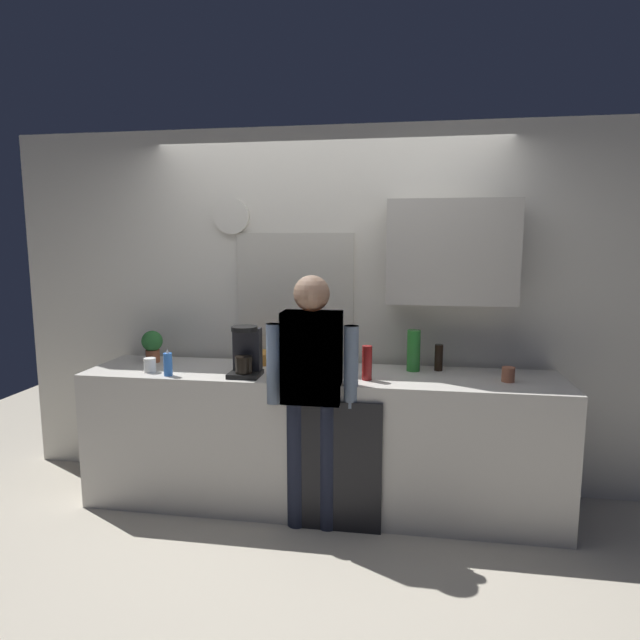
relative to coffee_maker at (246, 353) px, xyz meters
The scene contains 16 objects.
ground_plane 1.18m from the coffee_maker, 18.69° to the right, with size 8.00×8.00×0.00m, color beige.
kitchen_counter 0.78m from the coffee_maker, 17.20° to the left, with size 3.17×0.64×0.93m, color beige.
dishwasher_panel 0.92m from the coffee_maker, 16.87° to the right, with size 0.56×0.02×0.84m, color black.
back_wall_assembly 0.83m from the coffee_maker, 44.07° to the left, with size 4.77×0.42×2.60m.
coffee_maker is the anchor object (origin of this frame).
bottle_red_vinegar 0.79m from the coffee_maker, ahead, with size 0.06×0.06×0.22m, color maroon.
bottle_clear_soda 1.12m from the coffee_maker, 15.66° to the left, with size 0.09×0.09×0.28m, color #2D8C33.
bottle_dark_sauce 1.30m from the coffee_maker, 15.00° to the left, with size 0.06×0.06×0.18m, color black.
cup_yellow_cup 0.57m from the coffee_maker, ahead, with size 0.07×0.07×0.09m, color yellow.
cup_white_mug 0.68m from the coffee_maker, behind, with size 0.08×0.08×0.10m, color white.
cup_terracotta_mug 1.67m from the coffee_maker, ahead, with size 0.08×0.08×0.09m, color #B26647.
mixing_bowl 0.38m from the coffee_maker, 89.08° to the left, with size 0.22×0.22×0.08m, color orange.
potted_plant 0.83m from the coffee_maker, 160.94° to the left, with size 0.15×0.15×0.23m.
dish_soap 0.52m from the coffee_maker, behind, with size 0.06×0.06×0.18m.
person_at_sink 0.50m from the coffee_maker, 18.69° to the right, with size 0.57×0.22×1.60m.
person_guest 0.50m from the coffee_maker, 18.69° to the right, with size 0.57×0.22×1.60m.
Camera 1 is at (0.56, -3.17, 1.80)m, focal length 30.27 mm.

